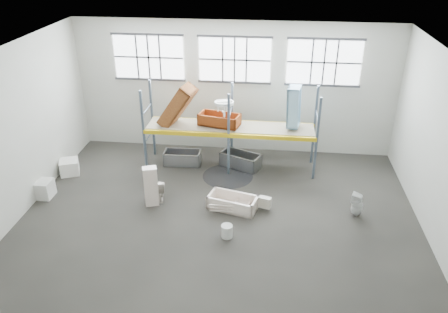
# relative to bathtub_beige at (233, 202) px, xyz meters

# --- Properties ---
(floor) EXTENTS (12.00, 10.00, 0.10)m
(floor) POSITION_rel_bathtub_beige_xyz_m (-0.36, -0.69, -0.27)
(floor) COLOR #423F38
(floor) RESTS_ON ground
(ceiling) EXTENTS (12.00, 10.00, 0.10)m
(ceiling) POSITION_rel_bathtub_beige_xyz_m (-0.36, -0.69, 4.83)
(ceiling) COLOR silver
(ceiling) RESTS_ON ground
(wall_back) EXTENTS (12.00, 0.10, 5.00)m
(wall_back) POSITION_rel_bathtub_beige_xyz_m (-0.36, 4.36, 2.28)
(wall_back) COLOR beige
(wall_back) RESTS_ON ground
(wall_front) EXTENTS (12.00, 0.10, 5.00)m
(wall_front) POSITION_rel_bathtub_beige_xyz_m (-0.36, -5.74, 2.28)
(wall_front) COLOR #ACACA0
(wall_front) RESTS_ON ground
(wall_left) EXTENTS (0.10, 10.00, 5.00)m
(wall_left) POSITION_rel_bathtub_beige_xyz_m (-6.41, -0.69, 2.28)
(wall_left) COLOR #A3A297
(wall_left) RESTS_ON ground
(wall_right) EXTENTS (0.10, 10.00, 5.00)m
(wall_right) POSITION_rel_bathtub_beige_xyz_m (5.69, -0.69, 2.28)
(wall_right) COLOR beige
(wall_right) RESTS_ON ground
(window_left) EXTENTS (2.60, 0.04, 1.60)m
(window_left) POSITION_rel_bathtub_beige_xyz_m (-3.56, 4.25, 3.38)
(window_left) COLOR white
(window_left) RESTS_ON wall_back
(window_mid) EXTENTS (2.60, 0.04, 1.60)m
(window_mid) POSITION_rel_bathtub_beige_xyz_m (-0.36, 4.25, 3.38)
(window_mid) COLOR white
(window_mid) RESTS_ON wall_back
(window_right) EXTENTS (2.60, 0.04, 1.60)m
(window_right) POSITION_rel_bathtub_beige_xyz_m (2.84, 4.25, 3.38)
(window_right) COLOR white
(window_right) RESTS_ON wall_back
(rack_upright_la) EXTENTS (0.08, 0.08, 3.00)m
(rack_upright_la) POSITION_rel_bathtub_beige_xyz_m (-3.36, 2.21, 1.28)
(rack_upright_la) COLOR slate
(rack_upright_la) RESTS_ON floor
(rack_upright_lb) EXTENTS (0.08, 0.08, 3.00)m
(rack_upright_lb) POSITION_rel_bathtub_beige_xyz_m (-3.36, 3.41, 1.28)
(rack_upright_lb) COLOR slate
(rack_upright_lb) RESTS_ON floor
(rack_upright_ma) EXTENTS (0.08, 0.08, 3.00)m
(rack_upright_ma) POSITION_rel_bathtub_beige_xyz_m (-0.36, 2.21, 1.28)
(rack_upright_ma) COLOR slate
(rack_upright_ma) RESTS_ON floor
(rack_upright_mb) EXTENTS (0.08, 0.08, 3.00)m
(rack_upright_mb) POSITION_rel_bathtub_beige_xyz_m (-0.36, 3.41, 1.28)
(rack_upright_mb) COLOR slate
(rack_upright_mb) RESTS_ON floor
(rack_upright_ra) EXTENTS (0.08, 0.08, 3.00)m
(rack_upright_ra) POSITION_rel_bathtub_beige_xyz_m (2.64, 2.21, 1.28)
(rack_upright_ra) COLOR slate
(rack_upright_ra) RESTS_ON floor
(rack_upright_rb) EXTENTS (0.08, 0.08, 3.00)m
(rack_upright_rb) POSITION_rel_bathtub_beige_xyz_m (2.64, 3.41, 1.28)
(rack_upright_rb) COLOR slate
(rack_upright_rb) RESTS_ON floor
(rack_beam_front) EXTENTS (6.00, 0.10, 0.14)m
(rack_beam_front) POSITION_rel_bathtub_beige_xyz_m (-0.36, 2.21, 1.28)
(rack_beam_front) COLOR yellow
(rack_beam_front) RESTS_ON floor
(rack_beam_back) EXTENTS (6.00, 0.10, 0.14)m
(rack_beam_back) POSITION_rel_bathtub_beige_xyz_m (-0.36, 3.41, 1.28)
(rack_beam_back) COLOR yellow
(rack_beam_back) RESTS_ON floor
(shelf_deck) EXTENTS (5.90, 1.10, 0.03)m
(shelf_deck) POSITION_rel_bathtub_beige_xyz_m (-0.36, 2.81, 1.36)
(shelf_deck) COLOR gray
(shelf_deck) RESTS_ON floor
(wet_patch) EXTENTS (1.80, 1.80, 0.00)m
(wet_patch) POSITION_rel_bathtub_beige_xyz_m (-0.36, 2.01, -0.22)
(wet_patch) COLOR black
(wet_patch) RESTS_ON floor
(bathtub_beige) EXTENTS (1.63, 1.06, 0.44)m
(bathtub_beige) POSITION_rel_bathtub_beige_xyz_m (0.00, 0.00, 0.00)
(bathtub_beige) COLOR #F4DFCE
(bathtub_beige) RESTS_ON floor
(cistern_spare) EXTENTS (0.41, 0.28, 0.36)m
(cistern_spare) POSITION_rel_bathtub_beige_xyz_m (1.00, 0.03, 0.06)
(cistern_spare) COLOR beige
(cistern_spare) RESTS_ON bathtub_beige
(sink_in_tub) EXTENTS (0.57, 0.57, 0.16)m
(sink_in_tub) POSITION_rel_bathtub_beige_xyz_m (0.31, 0.03, -0.06)
(sink_in_tub) COLOR beige
(sink_in_tub) RESTS_ON bathtub_beige
(toilet_beige) EXTENTS (0.56, 0.81, 0.75)m
(toilet_beige) POSITION_rel_bathtub_beige_xyz_m (-2.43, 0.29, 0.15)
(toilet_beige) COLOR beige
(toilet_beige) RESTS_ON floor
(cistern_tall) EXTENTS (0.49, 0.40, 1.33)m
(cistern_tall) POSITION_rel_bathtub_beige_xyz_m (-2.57, -0.05, 0.44)
(cistern_tall) COLOR beige
(cistern_tall) RESTS_ON floor
(toilet_white) EXTENTS (0.45, 0.44, 0.77)m
(toilet_white) POSITION_rel_bathtub_beige_xyz_m (3.79, 0.05, 0.16)
(toilet_white) COLOR white
(toilet_white) RESTS_ON floor
(steel_tub_left) EXTENTS (1.36, 0.66, 0.50)m
(steel_tub_left) POSITION_rel_bathtub_beige_xyz_m (-2.14, 2.77, 0.03)
(steel_tub_left) COLOR #B1B3BB
(steel_tub_left) RESTS_ON floor
(steel_tub_right) EXTENTS (1.59, 1.19, 0.53)m
(steel_tub_right) POSITION_rel_bathtub_beige_xyz_m (0.02, 2.79, 0.04)
(steel_tub_right) COLOR #9D9FA4
(steel_tub_right) RESTS_ON floor
(rust_tub_flat) EXTENTS (1.56, 1.00, 0.41)m
(rust_tub_flat) POSITION_rel_bathtub_beige_xyz_m (-0.76, 2.84, 1.60)
(rust_tub_flat) COLOR #984415
(rust_tub_flat) RESTS_ON shelf_deck
(rust_tub_tilted) EXTENTS (1.50, 1.06, 1.66)m
(rust_tub_tilted) POSITION_rel_bathtub_beige_xyz_m (-2.23, 2.73, 2.07)
(rust_tub_tilted) COLOR #936223
(rust_tub_tilted) RESTS_ON shelf_deck
(sink_on_shelf) EXTENTS (0.78, 0.69, 0.58)m
(sink_on_shelf) POSITION_rel_bathtub_beige_xyz_m (-0.55, 2.50, 1.87)
(sink_on_shelf) COLOR white
(sink_on_shelf) RESTS_ON rust_tub_flat
(blue_tub_upright) EXTENTS (0.56, 0.74, 1.44)m
(blue_tub_upright) POSITION_rel_bathtub_beige_xyz_m (1.82, 2.87, 2.17)
(blue_tub_upright) COLOR #8FC0DE
(blue_tub_upright) RESTS_ON shelf_deck
(bucket) EXTENTS (0.39, 0.39, 0.38)m
(bucket) POSITION_rel_bathtub_beige_xyz_m (-0.03, -1.45, -0.03)
(bucket) COLOR beige
(bucket) RESTS_ON floor
(carton_near) EXTENTS (0.68, 0.58, 0.58)m
(carton_near) POSITION_rel_bathtub_beige_xyz_m (-6.25, 0.01, 0.07)
(carton_near) COLOR silver
(carton_near) RESTS_ON floor
(carton_far) EXTENTS (0.82, 0.82, 0.53)m
(carton_far) POSITION_rel_bathtub_beige_xyz_m (-6.01, 1.58, 0.04)
(carton_far) COLOR white
(carton_far) RESTS_ON floor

